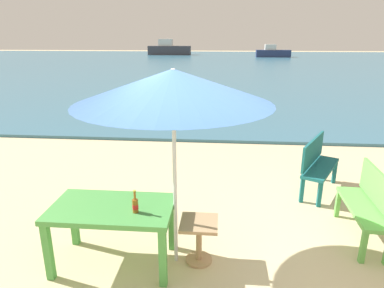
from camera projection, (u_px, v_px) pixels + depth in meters
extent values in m
plane|color=beige|center=(228.00, 275.00, 3.88)|extent=(120.00, 120.00, 0.00)
cube|color=#386B84|center=(223.00, 64.00, 32.31)|extent=(120.00, 50.00, 0.08)
cube|color=#4C9E47|center=(112.00, 208.00, 3.87)|extent=(1.40, 0.80, 0.06)
cube|color=#4C9E47|center=(48.00, 252.00, 3.72)|extent=(0.08, 0.08, 0.70)
cube|color=#4C9E47|center=(163.00, 258.00, 3.61)|extent=(0.08, 0.08, 0.70)
cube|color=#4C9E47|center=(74.00, 220.00, 4.36)|extent=(0.08, 0.08, 0.70)
cube|color=#4C9E47|center=(172.00, 224.00, 4.26)|extent=(0.08, 0.08, 0.70)
cylinder|color=brown|center=(135.00, 206.00, 3.70)|extent=(0.06, 0.06, 0.16)
cone|color=brown|center=(135.00, 200.00, 3.68)|extent=(0.06, 0.06, 0.03)
cylinder|color=brown|center=(135.00, 195.00, 3.66)|extent=(0.03, 0.03, 0.09)
cylinder|color=red|center=(135.00, 207.00, 3.70)|extent=(0.07, 0.07, 0.05)
cylinder|color=gold|center=(134.00, 191.00, 3.65)|extent=(0.03, 0.03, 0.01)
cylinder|color=silver|center=(175.00, 173.00, 3.78)|extent=(0.04, 0.04, 2.30)
cone|color=#33598C|center=(173.00, 86.00, 3.48)|extent=(2.10, 2.10, 0.36)
cube|color=tan|center=(199.00, 223.00, 3.96)|extent=(0.44, 0.44, 0.04)
cylinder|color=tan|center=(199.00, 243.00, 4.05)|extent=(0.07, 0.07, 0.50)
cylinder|color=tan|center=(199.00, 259.00, 4.12)|extent=(0.32, 0.32, 0.03)
cube|color=#196066|center=(321.00, 168.00, 5.80)|extent=(0.89, 1.23, 0.05)
cube|color=#196066|center=(313.00, 151.00, 5.80)|extent=(0.61, 1.07, 0.44)
cube|color=#196066|center=(320.00, 194.00, 5.36)|extent=(0.06, 0.06, 0.42)
cube|color=#196066|center=(334.00, 172.00, 6.24)|extent=(0.06, 0.06, 0.42)
cube|color=#196066|center=(302.00, 190.00, 5.51)|extent=(0.06, 0.06, 0.42)
cube|color=#196066|center=(319.00, 169.00, 6.39)|extent=(0.06, 0.06, 0.42)
cube|color=#60B24C|center=(363.00, 208.00, 4.46)|extent=(0.41, 1.22, 0.05)
cube|color=#60B24C|center=(379.00, 189.00, 4.35)|extent=(0.09, 1.20, 0.44)
cube|color=#60B24C|center=(338.00, 204.00, 5.07)|extent=(0.06, 0.06, 0.42)
cube|color=#60B24C|center=(363.00, 247.00, 4.03)|extent=(0.06, 0.06, 0.42)
cube|color=#60B24C|center=(357.00, 205.00, 5.03)|extent=(0.06, 0.06, 0.42)
cylinder|color=tan|center=(143.00, 108.00, 11.96)|extent=(0.34, 0.34, 0.20)
sphere|color=tan|center=(143.00, 102.00, 11.89)|extent=(0.21, 0.21, 0.21)
cube|color=#38383F|center=(169.00, 50.00, 46.25)|extent=(5.76, 1.57, 1.18)
cube|color=silver|center=(166.00, 42.00, 45.97)|extent=(1.83, 1.18, 0.92)
cube|color=navy|center=(273.00, 54.00, 41.40)|extent=(4.15, 1.13, 0.85)
cube|color=silver|center=(270.00, 47.00, 41.20)|extent=(1.32, 0.85, 0.66)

